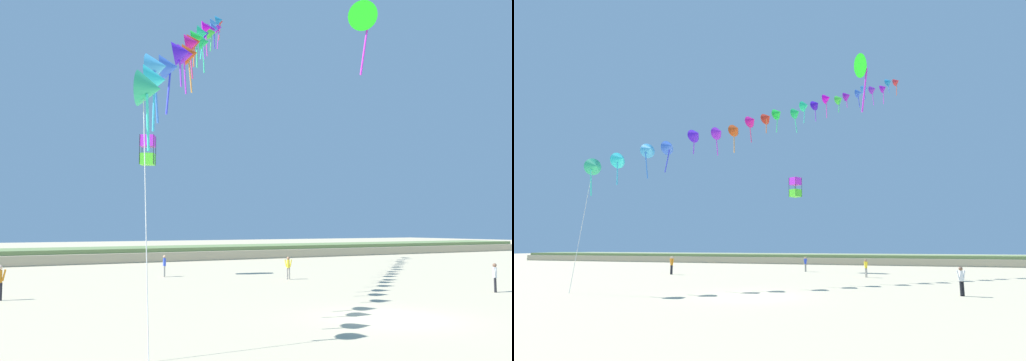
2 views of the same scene
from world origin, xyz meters
The scene contains 9 objects.
ground_plane centered at (0.00, 0.00, 0.00)m, with size 240.00×240.00×0.00m, color #C1B28E.
dune_ridge centered at (0.00, 42.08, 0.70)m, with size 120.00×9.27×1.41m.
person_near_left centered at (-13.45, 13.33, 1.02)m, with size 0.61×0.29×1.76m.
person_near_right centered at (-1.93, 21.61, 0.92)m, with size 0.29×0.54×1.58m.
person_mid_center centered at (5.00, 15.56, 0.92)m, with size 0.42×0.47×1.58m.
person_far_left centered at (11.25, 3.67, 0.94)m, with size 0.53×0.36×1.62m.
kite_banner_string centered at (-1.11, 16.76, 16.73)m, with size 20.29×37.80×26.36m.
large_kite_low_lead centered at (6.02, 8.29, 16.57)m, with size 1.81×2.06×4.68m.
large_kite_mid_trail centered at (-3.15, 22.26, 9.39)m, with size 1.43×1.43×2.23m.
Camera 1 is at (-15.40, -16.82, 3.68)m, focal length 38.00 mm.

